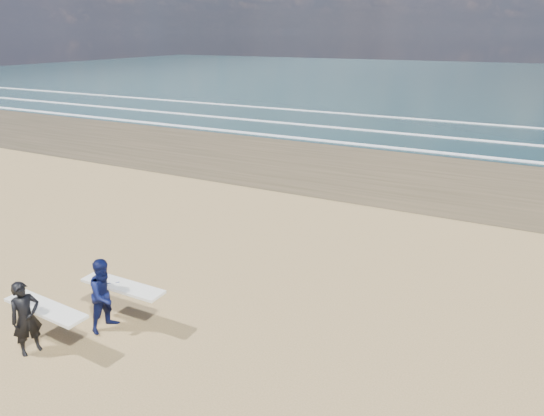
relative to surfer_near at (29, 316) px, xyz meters
The scene contains 2 objects.
surfer_near is the anchor object (origin of this frame).
surfer_far 1.67m from the surfer_near, 60.41° to the left, with size 2.20×1.09×1.79m.
Camera 1 is at (8.08, -6.26, 6.66)m, focal length 32.00 mm.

